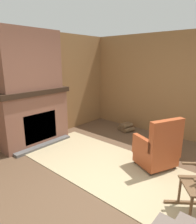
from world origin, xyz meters
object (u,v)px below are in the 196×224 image
at_px(armchair, 158,149).
at_px(decorative_plate_on_mantel, 35,84).
at_px(oil_lamp_vase, 15,87).
at_px(storage_case, 49,85).
at_px(firewood_stack, 126,127).

xyz_separation_m(armchair, decorative_plate_on_mantel, (-2.72, -0.75, 1.05)).
xyz_separation_m(oil_lamp_vase, storage_case, (0.00, 0.85, -0.02)).
bearing_deg(storage_case, firewood_stack, 54.96).
distance_m(armchair, oil_lamp_vase, 3.15).
bearing_deg(armchair, firewood_stack, -16.02).
xyz_separation_m(storage_case, decorative_plate_on_mantel, (-0.02, -0.35, 0.04)).
relative_size(armchair, storage_case, 4.91).
bearing_deg(oil_lamp_vase, armchair, 24.72).
distance_m(storage_case, decorative_plate_on_mantel, 0.36).
bearing_deg(decorative_plate_on_mantel, oil_lamp_vase, -87.69).
relative_size(firewood_stack, storage_case, 2.18).
xyz_separation_m(armchair, firewood_stack, (-1.52, 1.29, -0.26)).
bearing_deg(oil_lamp_vase, decorative_plate_on_mantel, 92.31).
height_order(storage_case, decorative_plate_on_mantel, decorative_plate_on_mantel).
height_order(armchair, storage_case, storage_case).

